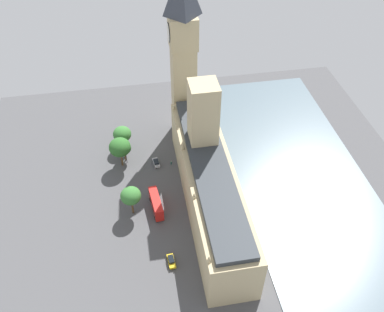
{
  "coord_description": "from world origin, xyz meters",
  "views": [
    {
      "loc": [
        16.94,
        79.36,
        97.95
      ],
      "look_at": [
        1.0,
        -12.73,
        9.55
      ],
      "focal_mm": 38.77,
      "sensor_mm": 36.0,
      "label": 1
    }
  ],
  "objects_px": {
    "car_silver_kerbside": "(156,162)",
    "car_yellow_cab_by_river_gate": "(171,261)",
    "plane_tree_midblock": "(124,148)",
    "plane_tree_near_tower": "(120,147)",
    "plane_tree_corner": "(122,134)",
    "double_decker_bus_trailing": "(156,203)",
    "pedestrian_leading": "(171,163)",
    "plane_tree_opposite_hall": "(131,196)",
    "parliament_building": "(209,180)",
    "street_lamp_far_end": "(126,153)",
    "clock_tower": "(183,55)"
  },
  "relations": [
    {
      "from": "plane_tree_midblock",
      "to": "plane_tree_opposite_hall",
      "type": "xyz_separation_m",
      "value": [
        -0.85,
        23.38,
        2.37
      ]
    },
    {
      "from": "street_lamp_far_end",
      "to": "car_yellow_cab_by_river_gate",
      "type": "bearing_deg",
      "value": 103.04
    },
    {
      "from": "clock_tower",
      "to": "plane_tree_near_tower",
      "type": "xyz_separation_m",
      "value": [
        23.29,
        14.1,
        -23.34
      ]
    },
    {
      "from": "plane_tree_near_tower",
      "to": "plane_tree_corner",
      "type": "distance_m",
      "value": 8.73
    },
    {
      "from": "plane_tree_midblock",
      "to": "plane_tree_opposite_hall",
      "type": "relative_size",
      "value": 0.71
    },
    {
      "from": "parliament_building",
      "to": "clock_tower",
      "type": "height_order",
      "value": "clock_tower"
    },
    {
      "from": "pedestrian_leading",
      "to": "street_lamp_far_end",
      "type": "bearing_deg",
      "value": -39.17
    },
    {
      "from": "car_silver_kerbside",
      "to": "double_decker_bus_trailing",
      "type": "relative_size",
      "value": 0.43
    },
    {
      "from": "pedestrian_leading",
      "to": "car_silver_kerbside",
      "type": "bearing_deg",
      "value": -35.09
    },
    {
      "from": "parliament_building",
      "to": "plane_tree_near_tower",
      "type": "relative_size",
      "value": 5.79
    },
    {
      "from": "clock_tower",
      "to": "car_silver_kerbside",
      "type": "relative_size",
      "value": 13.13
    },
    {
      "from": "plane_tree_corner",
      "to": "parliament_building",
      "type": "bearing_deg",
      "value": 129.46
    },
    {
      "from": "car_yellow_cab_by_river_gate",
      "to": "pedestrian_leading",
      "type": "xyz_separation_m",
      "value": [
        -5.08,
        -37.64,
        -0.2
      ]
    },
    {
      "from": "plane_tree_near_tower",
      "to": "plane_tree_opposite_hall",
      "type": "relative_size",
      "value": 1.09
    },
    {
      "from": "clock_tower",
      "to": "car_yellow_cab_by_river_gate",
      "type": "height_order",
      "value": "clock_tower"
    },
    {
      "from": "car_yellow_cab_by_river_gate",
      "to": "street_lamp_far_end",
      "type": "bearing_deg",
      "value": -81.46
    },
    {
      "from": "pedestrian_leading",
      "to": "plane_tree_midblock",
      "type": "xyz_separation_m",
      "value": [
        14.89,
        -4.81,
        4.54
      ]
    },
    {
      "from": "car_silver_kerbside",
      "to": "car_yellow_cab_by_river_gate",
      "type": "height_order",
      "value": "same"
    },
    {
      "from": "double_decker_bus_trailing",
      "to": "pedestrian_leading",
      "type": "height_order",
      "value": "double_decker_bus_trailing"
    },
    {
      "from": "plane_tree_near_tower",
      "to": "plane_tree_corner",
      "type": "bearing_deg",
      "value": -96.43
    },
    {
      "from": "car_silver_kerbside",
      "to": "plane_tree_opposite_hall",
      "type": "distance_m",
      "value": 22.43
    },
    {
      "from": "car_yellow_cab_by_river_gate",
      "to": "plane_tree_opposite_hall",
      "type": "xyz_separation_m",
      "value": [
        8.96,
        -19.07,
        6.7
      ]
    },
    {
      "from": "plane_tree_corner",
      "to": "plane_tree_near_tower",
      "type": "bearing_deg",
      "value": 83.57
    },
    {
      "from": "parliament_building",
      "to": "street_lamp_far_end",
      "type": "bearing_deg",
      "value": -42.87
    },
    {
      "from": "car_silver_kerbside",
      "to": "car_yellow_cab_by_river_gate",
      "type": "relative_size",
      "value": 1.02
    },
    {
      "from": "parliament_building",
      "to": "pedestrian_leading",
      "type": "bearing_deg",
      "value": -64.15
    },
    {
      "from": "clock_tower",
      "to": "plane_tree_corner",
      "type": "relative_size",
      "value": 6.73
    },
    {
      "from": "car_yellow_cab_by_river_gate",
      "to": "clock_tower",
      "type": "bearing_deg",
      "value": -107.22
    },
    {
      "from": "double_decker_bus_trailing",
      "to": "plane_tree_opposite_hall",
      "type": "xyz_separation_m",
      "value": [
        7.06,
        0.12,
        4.96
      ]
    },
    {
      "from": "car_silver_kerbside",
      "to": "plane_tree_midblock",
      "type": "height_order",
      "value": "plane_tree_midblock"
    },
    {
      "from": "plane_tree_opposite_hall",
      "to": "car_silver_kerbside",
      "type": "bearing_deg",
      "value": -115.05
    },
    {
      "from": "car_silver_kerbside",
      "to": "plane_tree_corner",
      "type": "distance_m",
      "value": 15.38
    },
    {
      "from": "street_lamp_far_end",
      "to": "parliament_building",
      "type": "bearing_deg",
      "value": 137.13
    },
    {
      "from": "clock_tower",
      "to": "plane_tree_opposite_hall",
      "type": "relative_size",
      "value": 5.95
    },
    {
      "from": "parliament_building",
      "to": "plane_tree_near_tower",
      "type": "xyz_separation_m",
      "value": [
        25.03,
        -20.74,
        -1.78
      ]
    },
    {
      "from": "plane_tree_midblock",
      "to": "street_lamp_far_end",
      "type": "distance_m",
      "value": 1.53
    },
    {
      "from": "plane_tree_opposite_hall",
      "to": "street_lamp_far_end",
      "type": "distance_m",
      "value": 22.27
    },
    {
      "from": "plane_tree_near_tower",
      "to": "plane_tree_midblock",
      "type": "distance_m",
      "value": 3.93
    },
    {
      "from": "clock_tower",
      "to": "street_lamp_far_end",
      "type": "bearing_deg",
      "value": 30.95
    },
    {
      "from": "double_decker_bus_trailing",
      "to": "pedestrian_leading",
      "type": "relative_size",
      "value": 6.98
    },
    {
      "from": "plane_tree_midblock",
      "to": "street_lamp_far_end",
      "type": "bearing_deg",
      "value": 102.03
    },
    {
      "from": "clock_tower",
      "to": "plane_tree_corner",
      "type": "height_order",
      "value": "clock_tower"
    },
    {
      "from": "parliament_building",
      "to": "car_yellow_cab_by_river_gate",
      "type": "xyz_separation_m",
      "value": [
        13.95,
        19.33,
        -8.97
      ]
    },
    {
      "from": "double_decker_bus_trailing",
      "to": "street_lamp_far_end",
      "type": "distance_m",
      "value": 23.3
    },
    {
      "from": "car_yellow_cab_by_river_gate",
      "to": "plane_tree_near_tower",
      "type": "distance_m",
      "value": 42.19
    },
    {
      "from": "pedestrian_leading",
      "to": "plane_tree_midblock",
      "type": "distance_m",
      "value": 16.29
    },
    {
      "from": "car_yellow_cab_by_river_gate",
      "to": "pedestrian_leading",
      "type": "distance_m",
      "value": 37.98
    },
    {
      "from": "plane_tree_near_tower",
      "to": "plane_tree_opposite_hall",
      "type": "xyz_separation_m",
      "value": [
        -2.12,
        20.99,
        -0.48
      ]
    },
    {
      "from": "parliament_building",
      "to": "pedestrian_leading",
      "type": "relative_size",
      "value": 41.97
    },
    {
      "from": "plane_tree_midblock",
      "to": "plane_tree_corner",
      "type": "xyz_separation_m",
      "value": [
        0.31,
        -6.12,
        1.11
      ]
    }
  ]
}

